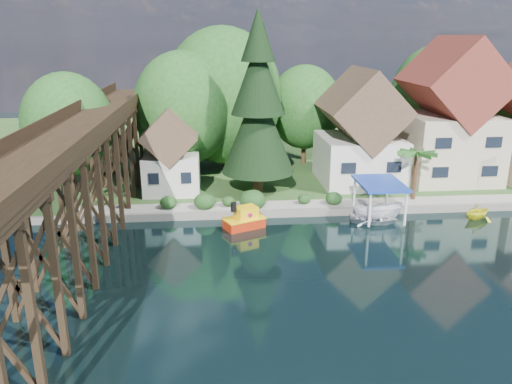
% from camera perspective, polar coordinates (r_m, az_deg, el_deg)
% --- Properties ---
extents(ground, '(140.00, 140.00, 0.00)m').
position_cam_1_polar(ground, '(34.39, 7.54, -7.37)').
color(ground, black).
rests_on(ground, ground).
extents(bank, '(140.00, 52.00, 0.50)m').
position_cam_1_polar(bank, '(66.33, 1.31, 5.20)').
color(bank, '#2B4E1F').
rests_on(bank, ground).
extents(seawall, '(60.00, 0.40, 0.62)m').
position_cam_1_polar(seawall, '(42.40, 10.56, -2.18)').
color(seawall, slate).
rests_on(seawall, ground).
extents(promenade, '(50.00, 2.60, 0.06)m').
position_cam_1_polar(promenade, '(44.06, 12.64, -1.25)').
color(promenade, gray).
rests_on(promenade, bank).
extents(trestle_bridge, '(4.12, 44.18, 9.30)m').
position_cam_1_polar(trestle_bridge, '(37.76, -18.42, 2.76)').
color(trestle_bridge, black).
rests_on(trestle_bridge, ground).
extents(house_left, '(7.64, 8.64, 11.02)m').
position_cam_1_polar(house_left, '(49.39, 11.82, 6.35)').
color(house_left, silver).
rests_on(house_left, bank).
extents(house_center, '(8.65, 9.18, 13.89)m').
position_cam_1_polar(house_center, '(52.91, 21.22, 7.68)').
color(house_center, '#BBAF92').
rests_on(house_center, bank).
extents(shed, '(5.09, 5.40, 7.85)m').
position_cam_1_polar(shed, '(46.29, -9.66, 4.08)').
color(shed, silver).
rests_on(shed, bank).
extents(bg_trees, '(49.90, 13.30, 10.57)m').
position_cam_1_polar(bg_trees, '(52.78, 3.99, 9.74)').
color(bg_trees, '#382314').
rests_on(bg_trees, bank).
extents(shrubs, '(15.76, 2.47, 1.70)m').
position_cam_1_polar(shrubs, '(41.87, -1.25, -0.80)').
color(shrubs, '#193B15').
rests_on(shrubs, bank).
extents(conifer, '(6.58, 6.58, 16.21)m').
position_cam_1_polar(conifer, '(44.35, 0.24, 9.63)').
color(conifer, '#382314').
rests_on(conifer, bank).
extents(palm_tree, '(3.74, 3.74, 4.63)m').
position_cam_1_polar(palm_tree, '(45.11, 17.93, 4.05)').
color(palm_tree, '#382314').
rests_on(palm_tree, bank).
extents(tugboat, '(3.53, 2.82, 2.25)m').
position_cam_1_polar(tugboat, '(38.83, -1.32, -3.16)').
color(tugboat, '#AC240B').
rests_on(tugboat, ground).
extents(boat_white_a, '(4.34, 3.59, 0.78)m').
position_cam_1_polar(boat_white_a, '(41.09, 13.28, -2.89)').
color(boat_white_a, white).
rests_on(boat_white_a, ground).
extents(boat_canopy, '(4.04, 5.02, 3.21)m').
position_cam_1_polar(boat_canopy, '(41.37, 13.83, -1.34)').
color(boat_canopy, white).
rests_on(boat_canopy, ground).
extents(boat_yellow, '(3.44, 3.25, 1.43)m').
position_cam_1_polar(boat_yellow, '(44.58, 24.03, -1.92)').
color(boat_yellow, yellow).
rests_on(boat_yellow, ground).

